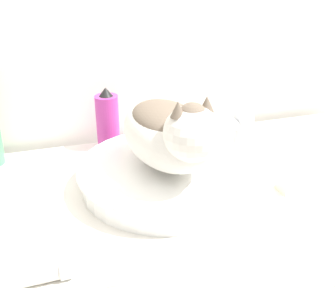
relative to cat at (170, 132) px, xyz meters
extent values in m
cube|color=silver|center=(0.03, 0.35, 0.16)|extent=(8.00, 0.05, 2.40)
cylinder|color=white|center=(0.00, 0.02, -0.11)|extent=(0.36, 0.36, 0.05)
torus|color=white|center=(0.00, 0.02, -0.09)|extent=(0.38, 0.38, 0.02)
ellipsoid|color=silver|center=(0.00, 0.02, -0.01)|extent=(0.20, 0.29, 0.13)
ellipsoid|color=#6B5B4C|center=(0.00, 0.02, 0.02)|extent=(0.16, 0.22, 0.06)
sphere|color=silver|center=(0.01, -0.09, 0.03)|extent=(0.11, 0.11, 0.11)
sphere|color=#6B5B4C|center=(0.01, -0.09, 0.06)|extent=(0.06, 0.06, 0.06)
cone|color=#6B5B4C|center=(-0.02, -0.09, 0.08)|extent=(0.03, 0.03, 0.03)
cone|color=#6B5B4C|center=(0.04, -0.08, 0.08)|extent=(0.03, 0.03, 0.03)
cylinder|color=#6B5B4C|center=(0.05, 0.12, -0.07)|extent=(0.15, 0.11, 0.03)
cylinder|color=silver|center=(0.22, 0.10, -0.10)|extent=(0.04, 0.04, 0.08)
cylinder|color=silver|center=(0.16, 0.08, -0.03)|extent=(0.13, 0.07, 0.09)
cylinder|color=silver|center=(0.22, 0.10, -0.04)|extent=(0.05, 0.05, 0.05)
cylinder|color=#B2338C|center=(-0.09, 0.25, -0.07)|extent=(0.06, 0.06, 0.14)
cone|color=black|center=(-0.09, 0.25, 0.02)|extent=(0.04, 0.04, 0.02)
cylinder|color=silver|center=(-0.32, -0.20, -0.12)|extent=(0.14, 0.04, 0.03)
cylinder|color=white|center=(-0.24, -0.20, -0.12)|extent=(0.02, 0.04, 0.04)
cube|color=beige|center=(0.26, -0.08, -0.13)|extent=(0.07, 0.04, 0.02)
camera|label=1|loc=(-0.24, -0.75, 0.34)|focal=45.00mm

